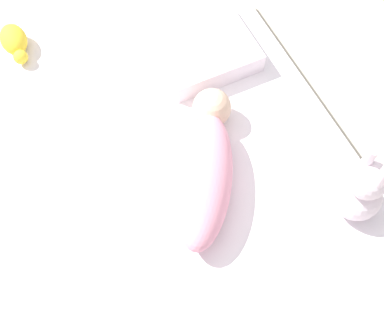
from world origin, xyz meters
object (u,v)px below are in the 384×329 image
(pillow, at_px, (202,47))
(turtle_plush, at_px, (14,41))
(swaddled_baby, at_px, (205,167))
(bunny_plush, at_px, (361,190))

(pillow, distance_m, turtle_plush, 0.69)
(swaddled_baby, distance_m, pillow, 0.52)
(pillow, bearing_deg, bunny_plush, 12.07)
(swaddled_baby, bearing_deg, pillow, 7.00)
(bunny_plush, xyz_separation_m, turtle_plush, (-1.08, -0.78, -0.08))
(swaddled_baby, xyz_separation_m, turtle_plush, (-0.79, -0.40, -0.03))
(swaddled_baby, distance_m, turtle_plush, 0.88)
(pillow, relative_size, turtle_plush, 1.93)
(bunny_plush, relative_size, turtle_plush, 1.74)
(pillow, xyz_separation_m, turtle_plush, (-0.31, -0.62, 0.00))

